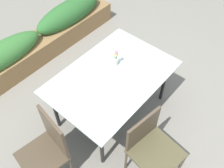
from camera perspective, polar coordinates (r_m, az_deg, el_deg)
ground_plane at (r=3.56m, az=0.20°, el=-7.27°), size 12.00×12.00×0.00m
dining_table at (r=3.05m, az=0.00°, el=1.14°), size 1.54×1.05×0.75m
chair_end_left at (r=2.82m, az=-14.53°, el=-13.85°), size 0.51×0.51×0.98m
chair_near_left at (r=2.79m, az=8.95°, el=-13.79°), size 0.55×0.55×0.88m
flower_vase at (r=3.07m, az=0.89°, el=5.90°), size 0.06×0.06×0.25m
planter_box at (r=4.35m, az=-15.97°, el=9.71°), size 3.05×0.46×0.67m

